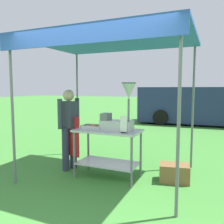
# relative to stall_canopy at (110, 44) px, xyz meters

# --- Properties ---
(ground_plane) EXTENTS (70.00, 70.00, 0.00)m
(ground_plane) POSITION_rel_stall_canopy_xyz_m (0.09, 4.55, -2.42)
(ground_plane) COLOR #3D7F33
(stall_canopy) EXTENTS (2.92, 2.26, 2.52)m
(stall_canopy) POSITION_rel_stall_canopy_xyz_m (0.00, 0.00, 0.00)
(stall_canopy) COLOR slate
(stall_canopy) RESTS_ON ground
(donut_cart) EXTENTS (1.20, 0.62, 0.89)m
(donut_cart) POSITION_rel_stall_canopy_xyz_m (-0.00, -0.10, -1.78)
(donut_cart) COLOR #B7B7BC
(donut_cart) RESTS_ON ground
(donut_tray) EXTENTS (0.40, 0.28, 0.07)m
(donut_tray) POSITION_rel_stall_canopy_xyz_m (-0.28, -0.13, -1.51)
(donut_tray) COLOR #B7B7BC
(donut_tray) RESTS_ON donut_cart
(donut_fryer) EXTENTS (0.62, 0.28, 0.85)m
(donut_fryer) POSITION_rel_stall_canopy_xyz_m (0.24, -0.12, -1.24)
(donut_fryer) COLOR #B7B7BC
(donut_fryer) RESTS_ON donut_cart
(menu_sign) EXTENTS (0.13, 0.05, 0.29)m
(menu_sign) POSITION_rel_stall_canopy_xyz_m (0.38, -0.27, -1.41)
(menu_sign) COLOR black
(menu_sign) RESTS_ON donut_cart
(vendor) EXTENTS (0.47, 0.53, 1.61)m
(vendor) POSITION_rel_stall_canopy_xyz_m (-0.89, 0.00, -1.52)
(vendor) COLOR #2D3347
(vendor) RESTS_ON ground
(supply_crate) EXTENTS (0.56, 0.45, 0.31)m
(supply_crate) POSITION_rel_stall_canopy_xyz_m (1.16, 0.19, -2.27)
(supply_crate) COLOR brown
(supply_crate) RESTS_ON ground
(van_navy) EXTENTS (5.76, 2.28, 1.69)m
(van_navy) POSITION_rel_stall_canopy_xyz_m (1.32, 7.52, -1.55)
(van_navy) COLOR navy
(van_navy) RESTS_ON ground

